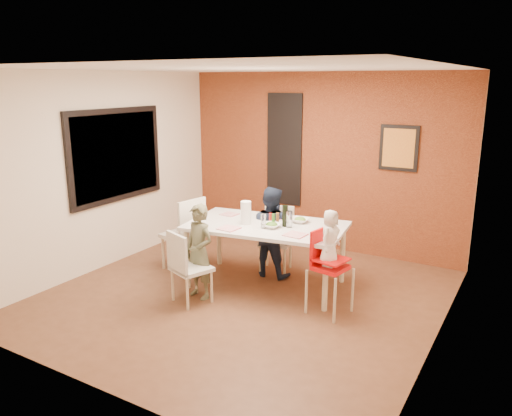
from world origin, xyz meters
The scene contains 35 objects.
ground centered at (0.00, 0.00, 0.00)m, with size 4.50×4.50×0.00m, color brown.
ceiling centered at (0.00, 0.00, 2.70)m, with size 4.50×4.50×0.02m, color white.
wall_back centered at (0.00, 2.25, 1.35)m, with size 4.50×0.02×2.70m, color #EFDEC6.
wall_front centered at (0.00, -2.25, 1.35)m, with size 4.50×0.02×2.70m, color #EFDEC6.
wall_left centered at (-2.25, 0.00, 1.35)m, with size 0.02×4.50×2.70m, color #EFDEC6.
wall_right centered at (2.25, 0.00, 1.35)m, with size 0.02×4.50×2.70m, color #EFDEC6.
brick_accent_wall centered at (0.00, 2.23, 1.35)m, with size 4.50×0.02×2.70m, color maroon.
picture_window_frame centered at (-2.22, 0.20, 1.55)m, with size 0.05×1.70×1.30m, color black.
picture_window_pane centered at (-2.21, 0.20, 1.55)m, with size 0.02×1.55×1.15m, color black.
glassblock_strip centered at (-0.60, 2.21, 1.50)m, with size 0.55×0.03×1.70m, color silver.
glassblock_surround centered at (-0.60, 2.21, 1.50)m, with size 0.60×0.03×1.76m, color black.
art_print_frame centered at (1.20, 2.21, 1.65)m, with size 0.54×0.03×0.64m, color black.
art_print_canvas centered at (1.20, 2.19, 1.65)m, with size 0.44×0.01×0.54m, color gold.
dining_table centered at (0.06, 0.45, 0.74)m, with size 2.09×1.37×0.81m.
chair_near centered at (-0.48, -0.51, 0.49)m, with size 0.52×0.52×0.88m.
chair_far centered at (-0.07, 1.01, 0.50)m, with size 0.50×0.50×0.89m.
chair_left centered at (-1.14, 0.35, 0.57)m, with size 0.55×0.55×1.02m.
high_chair centered at (1.03, 0.13, 0.58)m, with size 0.47×0.47×0.96m.
child_near centered at (-0.45, -0.28, 0.58)m, with size 0.42×0.28×1.16m, color brown.
child_far centered at (-0.06, 0.77, 0.61)m, with size 0.59×0.46×1.22m, color #151D30.
toddler centered at (1.05, 0.12, 0.89)m, with size 0.31×0.20×0.64m, color silver.
plate_near_left centered at (-0.24, 0.04, 0.82)m, with size 0.23×0.23×0.01m, color white.
plate_far_mid centered at (0.01, 0.79, 0.82)m, with size 0.21×0.21×0.01m, color white.
plate_near_right centered at (0.58, 0.22, 0.82)m, with size 0.23×0.23×0.01m, color white.
plate_far_left centered at (-0.59, 0.60, 0.82)m, with size 0.20×0.20×0.01m, color silver.
salad_bowl_a centered at (0.19, 0.35, 0.84)m, with size 0.22×0.22×0.05m, color white.
salad_bowl_b centered at (0.39, 0.74, 0.84)m, with size 0.23×0.23×0.06m, color white.
wine_bottle centered at (0.31, 0.49, 0.95)m, with size 0.07×0.07×0.27m, color black.
wine_glass_a centered at (0.11, 0.29, 0.90)m, with size 0.06×0.06×0.18m, color silver.
wine_glass_b centered at (0.37, 0.48, 0.92)m, with size 0.07×0.07×0.21m, color white.
paper_towel_roll centered at (-0.16, 0.33, 0.96)m, with size 0.13×0.13×0.29m, color white.
condiment_red centered at (0.10, 0.49, 0.88)m, with size 0.04×0.04×0.14m, color red.
condiment_green centered at (0.17, 0.44, 0.89)m, with size 0.04×0.04×0.15m, color #2D6822.
condiment_brown centered at (0.19, 0.50, 0.89)m, with size 0.04×0.04×0.15m, color brown.
sippy_cup centered at (0.88, 0.56, 0.87)m, with size 0.06×0.06×0.11m, color orange.
Camera 1 is at (3.00, -4.81, 2.58)m, focal length 35.00 mm.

